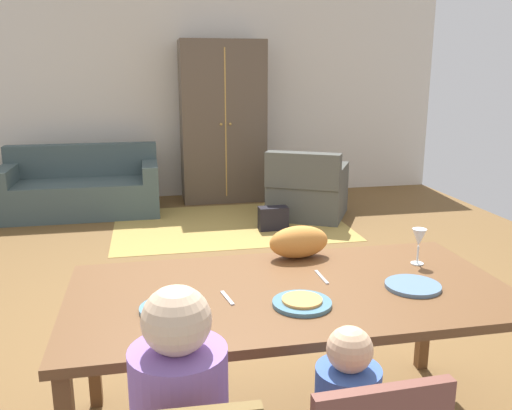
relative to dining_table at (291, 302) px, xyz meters
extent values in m
cube|color=brown|center=(0.14, 1.94, -0.71)|extent=(6.81, 6.70, 0.02)
cube|color=beige|center=(0.14, 5.34, 0.65)|extent=(6.81, 0.10, 2.70)
cube|color=brown|center=(0.00, 0.00, 0.04)|extent=(1.98, 1.00, 0.04)
cube|color=brown|center=(-0.93, 0.44, -0.34)|extent=(0.06, 0.06, 0.72)
cube|color=brown|center=(0.93, 0.44, -0.34)|extent=(0.06, 0.06, 0.72)
cylinder|color=teal|center=(-0.54, -0.12, 0.07)|extent=(0.25, 0.25, 0.02)
cylinder|color=#DA9146|center=(-0.54, -0.12, 0.09)|extent=(0.17, 0.17, 0.01)
cylinder|color=teal|center=(0.00, -0.18, 0.07)|extent=(0.25, 0.25, 0.02)
cylinder|color=#E39545|center=(0.00, -0.18, 0.09)|extent=(0.17, 0.17, 0.01)
cylinder|color=slate|center=(0.54, -0.10, 0.07)|extent=(0.25, 0.25, 0.02)
cylinder|color=silver|center=(0.71, 0.18, 0.07)|extent=(0.06, 0.06, 0.01)
cylinder|color=silver|center=(0.71, 0.18, 0.12)|extent=(0.01, 0.01, 0.09)
cone|color=silver|center=(0.71, 0.18, 0.21)|extent=(0.07, 0.07, 0.09)
cube|color=silver|center=(-0.30, -0.05, 0.07)|extent=(0.04, 0.15, 0.01)
cube|color=silver|center=(0.18, 0.10, 0.07)|extent=(0.02, 0.17, 0.01)
sphere|color=beige|center=(-0.54, -0.72, 0.31)|extent=(0.21, 0.21, 0.21)
sphere|color=beige|center=(0.00, -0.72, 0.15)|extent=(0.15, 0.15, 0.15)
ellipsoid|color=orange|center=(0.15, 0.40, 0.15)|extent=(0.33, 0.19, 0.17)
cube|color=#B09147|center=(0.28, 3.67, -0.69)|extent=(2.60, 1.80, 0.01)
cube|color=#415354|center=(-1.41, 4.47, -0.49)|extent=(1.84, 0.84, 0.42)
cube|color=#415354|center=(-1.41, 4.81, -0.08)|extent=(1.84, 0.20, 0.40)
cube|color=#415354|center=(-2.24, 4.47, -0.18)|extent=(0.18, 0.84, 0.20)
cube|color=#415354|center=(-0.59, 4.47, -0.18)|extent=(0.18, 0.84, 0.20)
cube|color=#4C4D47|center=(1.27, 3.87, -0.49)|extent=(1.15, 1.14, 0.42)
cube|color=#4C4D47|center=(1.11, 3.58, -0.08)|extent=(0.84, 0.58, 0.40)
cube|color=#4C4D47|center=(1.56, 3.72, -0.18)|extent=(0.56, 0.83, 0.20)
cube|color=#4C4D47|center=(0.97, 4.03, -0.18)|extent=(0.56, 0.83, 0.20)
cube|color=brown|center=(0.39, 4.95, 0.35)|extent=(1.10, 0.56, 2.10)
cube|color=#BF9244|center=(0.39, 4.66, 0.35)|extent=(0.02, 0.01, 1.89)
sphere|color=#BF9244|center=(0.33, 4.66, 0.35)|extent=(0.04, 0.04, 0.04)
sphere|color=#BF9244|center=(0.45, 4.66, 0.35)|extent=(0.04, 0.04, 0.04)
cube|color=black|center=(0.72, 3.37, -0.57)|extent=(0.32, 0.16, 0.26)
camera|label=1|loc=(-0.60, -2.18, 1.02)|focal=37.71mm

